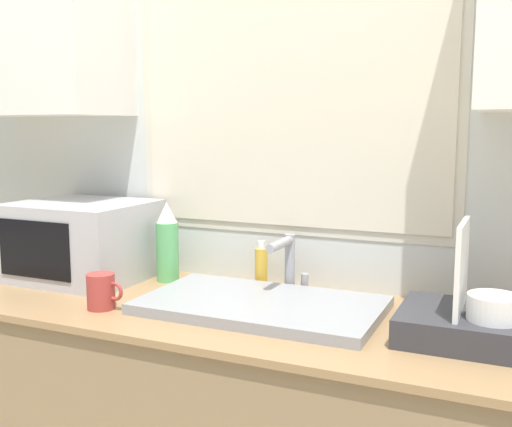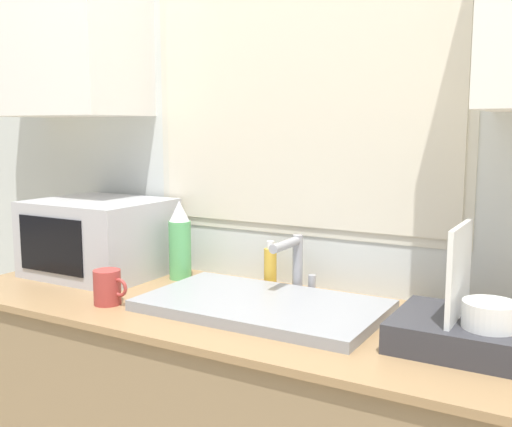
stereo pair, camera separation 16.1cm
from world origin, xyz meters
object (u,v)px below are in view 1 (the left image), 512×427
object	(u,v)px
faucet	(288,258)
soap_bottle	(261,266)
dish_rack	(463,318)
mug_near_sink	(101,291)
spray_bottle	(167,243)
microwave	(82,240)

from	to	relation	value
faucet	soap_bottle	xyz separation A→B (m)	(-0.11, 0.04, -0.04)
dish_rack	mug_near_sink	distance (m)	0.97
mug_near_sink	spray_bottle	bearing A→B (deg)	89.94
faucet	mug_near_sink	size ratio (longest dim) A/B	1.58
dish_rack	mug_near_sink	world-z (taller)	dish_rack
faucet	spray_bottle	world-z (taller)	spray_bottle
dish_rack	spray_bottle	xyz separation A→B (m)	(-0.96, 0.20, 0.07)
spray_bottle	mug_near_sink	distance (m)	0.35
spray_bottle	soap_bottle	bearing A→B (deg)	11.09
dish_rack	mug_near_sink	xyz separation A→B (m)	(-0.96, -0.15, -0.00)
soap_bottle	spray_bottle	bearing A→B (deg)	-168.91
faucet	mug_near_sink	distance (m)	0.56
faucet	dish_rack	distance (m)	0.58
microwave	dish_rack	world-z (taller)	dish_rack
spray_bottle	soap_bottle	xyz separation A→B (m)	(0.31, 0.06, -0.06)
faucet	microwave	size ratio (longest dim) A/B	0.41
microwave	dish_rack	bearing A→B (deg)	-5.12
faucet	dish_rack	bearing A→B (deg)	-21.97
microwave	spray_bottle	distance (m)	0.30
microwave	soap_bottle	size ratio (longest dim) A/B	2.92
soap_bottle	dish_rack	bearing A→B (deg)	-21.87
soap_bottle	microwave	bearing A→B (deg)	-166.25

